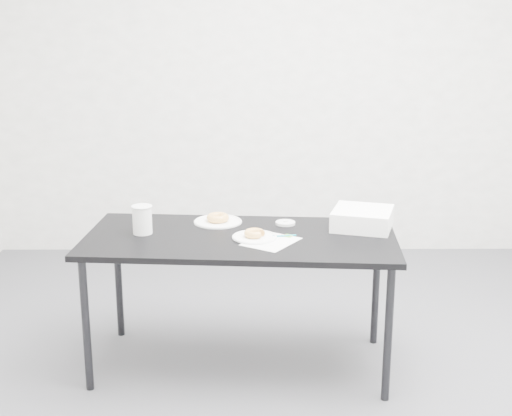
{
  "coord_description": "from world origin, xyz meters",
  "views": [
    {
      "loc": [
        -0.1,
        -3.15,
        1.75
      ],
      "look_at": [
        -0.08,
        0.02,
        0.88
      ],
      "focal_mm": 50.0,
      "sensor_mm": 36.0,
      "label": 1
    }
  ],
  "objects_px": {
    "donut_near": "(254,233)",
    "coffee_cup": "(142,220)",
    "scorecard": "(271,242)",
    "donut_far": "(218,218)",
    "table": "(240,246)",
    "pen": "(284,236)",
    "bakery_box": "(362,218)",
    "plate_near": "(254,237)",
    "plate_far": "(218,222)"
  },
  "relations": [
    {
      "from": "plate_near",
      "to": "coffee_cup",
      "type": "distance_m",
      "value": 0.56
    },
    {
      "from": "table",
      "to": "plate_far",
      "type": "xyz_separation_m",
      "value": [
        -0.12,
        0.23,
        0.06
      ]
    },
    {
      "from": "table",
      "to": "bakery_box",
      "type": "relative_size",
      "value": 5.44
    },
    {
      "from": "coffee_cup",
      "to": "bakery_box",
      "type": "bearing_deg",
      "value": 4.89
    },
    {
      "from": "donut_near",
      "to": "donut_far",
      "type": "bearing_deg",
      "value": 125.21
    },
    {
      "from": "donut_far",
      "to": "donut_near",
      "type": "bearing_deg",
      "value": -54.79
    },
    {
      "from": "scorecard",
      "to": "coffee_cup",
      "type": "xyz_separation_m",
      "value": [
        -0.63,
        0.14,
        0.07
      ]
    },
    {
      "from": "pen",
      "to": "bakery_box",
      "type": "distance_m",
      "value": 0.43
    },
    {
      "from": "bakery_box",
      "to": "coffee_cup",
      "type": "bearing_deg",
      "value": -158.71
    },
    {
      "from": "scorecard",
      "to": "donut_far",
      "type": "height_order",
      "value": "donut_far"
    },
    {
      "from": "plate_far",
      "to": "bakery_box",
      "type": "distance_m",
      "value": 0.74
    },
    {
      "from": "plate_near",
      "to": "plate_far",
      "type": "height_order",
      "value": "plate_near"
    },
    {
      "from": "scorecard",
      "to": "donut_far",
      "type": "bearing_deg",
      "value": 162.96
    },
    {
      "from": "donut_near",
      "to": "plate_far",
      "type": "height_order",
      "value": "donut_near"
    },
    {
      "from": "plate_near",
      "to": "donut_far",
      "type": "xyz_separation_m",
      "value": [
        -0.19,
        0.27,
        0.02
      ]
    },
    {
      "from": "donut_far",
      "to": "plate_near",
      "type": "bearing_deg",
      "value": -54.79
    },
    {
      "from": "donut_near",
      "to": "plate_far",
      "type": "bearing_deg",
      "value": 125.21
    },
    {
      "from": "donut_far",
      "to": "bakery_box",
      "type": "bearing_deg",
      "value": -7.31
    },
    {
      "from": "table",
      "to": "plate_near",
      "type": "distance_m",
      "value": 0.1
    },
    {
      "from": "coffee_cup",
      "to": "plate_near",
      "type": "bearing_deg",
      "value": -8.25
    },
    {
      "from": "scorecard",
      "to": "bakery_box",
      "type": "xyz_separation_m",
      "value": [
        0.47,
        0.23,
        0.05
      ]
    },
    {
      "from": "donut_near",
      "to": "coffee_cup",
      "type": "height_order",
      "value": "coffee_cup"
    },
    {
      "from": "plate_near",
      "to": "donut_near",
      "type": "xyz_separation_m",
      "value": [
        -0.0,
        0.0,
        0.02
      ]
    },
    {
      "from": "donut_near",
      "to": "table",
      "type": "bearing_deg",
      "value": 151.14
    },
    {
      "from": "bakery_box",
      "to": "pen",
      "type": "bearing_deg",
      "value": -142.64
    },
    {
      "from": "table",
      "to": "donut_near",
      "type": "relative_size",
      "value": 15.37
    },
    {
      "from": "table",
      "to": "scorecard",
      "type": "xyz_separation_m",
      "value": [
        0.15,
        -0.09,
        0.05
      ]
    },
    {
      "from": "donut_far",
      "to": "bakery_box",
      "type": "relative_size",
      "value": 0.41
    },
    {
      "from": "table",
      "to": "coffee_cup",
      "type": "bearing_deg",
      "value": 179.3
    },
    {
      "from": "table",
      "to": "donut_far",
      "type": "bearing_deg",
      "value": 121.86
    },
    {
      "from": "plate_far",
      "to": "coffee_cup",
      "type": "relative_size",
      "value": 1.75
    },
    {
      "from": "donut_near",
      "to": "coffee_cup",
      "type": "bearing_deg",
      "value": 171.75
    },
    {
      "from": "scorecard",
      "to": "bakery_box",
      "type": "distance_m",
      "value": 0.52
    },
    {
      "from": "table",
      "to": "donut_far",
      "type": "xyz_separation_m",
      "value": [
        -0.12,
        0.23,
        0.08
      ]
    },
    {
      "from": "plate_near",
      "to": "pen",
      "type": "bearing_deg",
      "value": 7.77
    },
    {
      "from": "scorecard",
      "to": "plate_near",
      "type": "bearing_deg",
      "value": 178.16
    },
    {
      "from": "plate_near",
      "to": "coffee_cup",
      "type": "relative_size",
      "value": 1.52
    },
    {
      "from": "scorecard",
      "to": "bakery_box",
      "type": "height_order",
      "value": "bakery_box"
    },
    {
      "from": "coffee_cup",
      "to": "bakery_box",
      "type": "relative_size",
      "value": 0.5
    },
    {
      "from": "donut_near",
      "to": "coffee_cup",
      "type": "xyz_separation_m",
      "value": [
        -0.55,
        0.08,
        0.05
      ]
    },
    {
      "from": "table",
      "to": "pen",
      "type": "distance_m",
      "value": 0.22
    },
    {
      "from": "table",
      "to": "donut_near",
      "type": "bearing_deg",
      "value": -24.59
    },
    {
      "from": "table",
      "to": "bakery_box",
      "type": "height_order",
      "value": "bakery_box"
    },
    {
      "from": "coffee_cup",
      "to": "bakery_box",
      "type": "xyz_separation_m",
      "value": [
        1.1,
        0.09,
        -0.02
      ]
    },
    {
      "from": "scorecard",
      "to": "donut_near",
      "type": "bearing_deg",
      "value": 178.16
    },
    {
      "from": "table",
      "to": "scorecard",
      "type": "distance_m",
      "value": 0.18
    },
    {
      "from": "plate_far",
      "to": "coffee_cup",
      "type": "height_order",
      "value": "coffee_cup"
    },
    {
      "from": "donut_far",
      "to": "bakery_box",
      "type": "height_order",
      "value": "bakery_box"
    },
    {
      "from": "pen",
      "to": "donut_near",
      "type": "height_order",
      "value": "donut_near"
    },
    {
      "from": "pen",
      "to": "coffee_cup",
      "type": "height_order",
      "value": "coffee_cup"
    }
  ]
}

